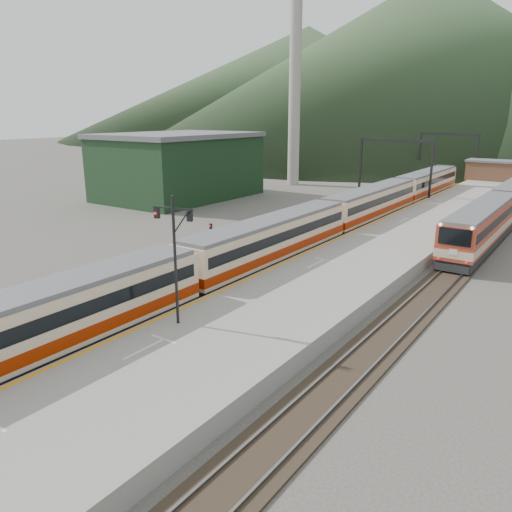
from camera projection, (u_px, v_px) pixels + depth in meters
The scene contains 17 objects.
track_main at pixel (367, 225), 51.31m from camera, with size 2.60×200.00×0.23m.
track_far at pixel (323, 219), 54.06m from camera, with size 2.60×200.00×0.23m.
track_second at pixel (486, 240), 44.97m from camera, with size 2.60×200.00×0.23m.
platform at pixel (415, 231), 46.53m from camera, with size 8.00×100.00×1.00m, color gray.
gantry_near at pixel (395, 158), 63.17m from camera, with size 9.55×0.25×8.00m.
gantry_far at pixel (448, 148), 82.87m from camera, with size 9.55×0.25×8.00m.
warehouse at pixel (179, 166), 67.14m from camera, with size 14.50×20.50×8.60m.
smokestack at pixel (295, 87), 76.64m from camera, with size 1.80×1.80×30.00m, color #9E998E.
station_shed at pixel (499, 170), 77.47m from camera, with size 9.40×4.40×3.10m.
hill_a at pixel (431, 60), 183.27m from camera, with size 180.00×180.00×60.00m, color #2F4A2A.
hill_d at pixel (307, 82), 267.42m from camera, with size 200.00×200.00×55.00m, color #2F4A2A.
main_train at pixel (330, 221), 44.16m from camera, with size 2.73×74.99×3.34m.
second_train at pixel (502, 210), 49.28m from camera, with size 2.69×36.62×3.28m.
signal_mast at pixel (175, 247), 23.83m from camera, with size 2.17×0.59×6.41m.
short_signal_a at pixel (18, 319), 24.17m from camera, with size 0.23×0.17×2.27m.
short_signal_b at pixel (314, 217), 48.08m from camera, with size 0.25×0.20×2.27m.
short_signal_c at pixel (211, 233), 41.59m from camera, with size 0.25×0.21×2.27m.
Camera 1 is at (19.43, -7.68, 11.08)m, focal length 35.00 mm.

